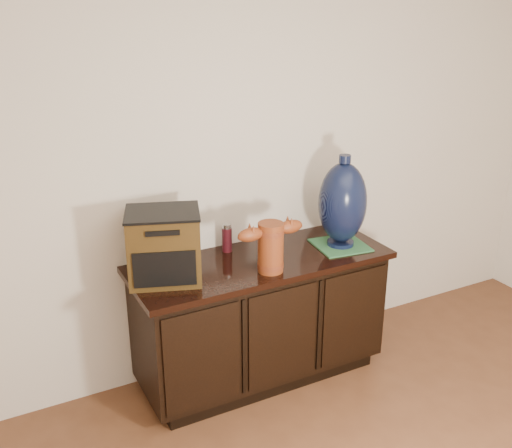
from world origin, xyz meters
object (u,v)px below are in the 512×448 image
sideboard (261,318)px  tv_radio (164,246)px  lamp_base (343,203)px  spray_can (227,238)px  terracotta_vessel (271,244)px

sideboard → tv_radio: bearing=178.8°
tv_radio → lamp_base: (1.04, -0.06, 0.08)m
lamp_base → spray_can: size_ratio=3.23×
spray_can → terracotta_vessel: bearing=-75.0°
sideboard → spray_can: 0.50m
tv_radio → terracotta_vessel: bearing=1.7°
sideboard → terracotta_vessel: 0.54m
lamp_base → sideboard: bearing=174.3°
sideboard → terracotta_vessel: (-0.02, -0.16, 0.52)m
tv_radio → spray_can: tv_radio is taller
terracotta_vessel → lamp_base: 0.54m
terracotta_vessel → tv_radio: tv_radio is taller
sideboard → terracotta_vessel: bearing=-99.1°
sideboard → spray_can: (-0.12, 0.19, 0.45)m
terracotta_vessel → lamp_base: (0.52, 0.11, 0.11)m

